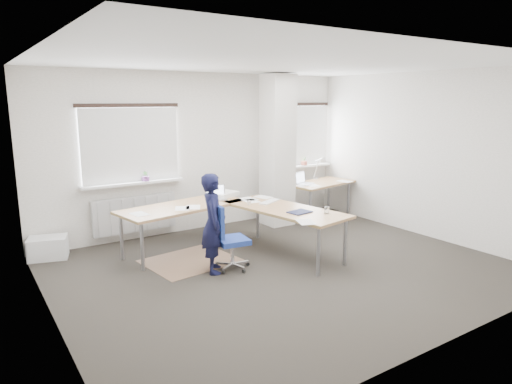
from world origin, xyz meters
TOP-DOWN VIEW (x-y plane):
  - ground at (0.00, 0.00)m, footprint 6.00×6.00m
  - room_shell at (0.18, 0.45)m, footprint 6.04×5.04m
  - floor_mat at (-0.98, 0.97)m, footprint 1.37×1.20m
  - white_crate at (-2.70, 2.25)m, footprint 0.63×0.52m
  - desk_main at (-0.21, 0.96)m, footprint 2.82×2.63m
  - desk_side at (2.24, 1.81)m, footprint 1.50×0.93m
  - task_chair at (-0.66, 0.36)m, footprint 0.51×0.51m
  - person at (-0.88, 0.42)m, footprint 0.50×0.59m

SIDE VIEW (x-z plane):
  - ground at x=0.00m, z-range 0.00..0.00m
  - floor_mat at x=-0.98m, z-range 0.00..0.01m
  - white_crate at x=-2.70m, z-range 0.00..0.33m
  - task_chair at x=-0.66m, z-range -0.21..0.73m
  - desk_side at x=2.24m, z-range 0.08..1.29m
  - person at x=-0.88m, z-range 0.00..1.37m
  - desk_main at x=-0.21m, z-range 0.21..1.17m
  - room_shell at x=0.18m, z-range 0.34..3.16m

